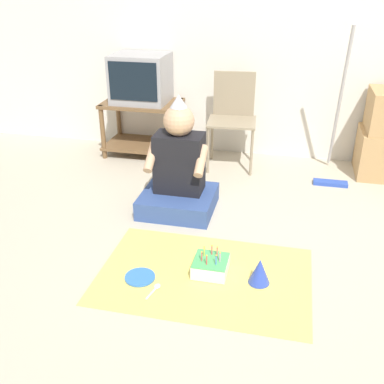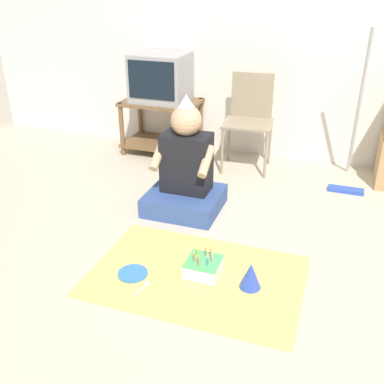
{
  "view_description": "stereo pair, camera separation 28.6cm",
  "coord_description": "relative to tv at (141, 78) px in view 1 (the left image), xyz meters",
  "views": [
    {
      "loc": [
        0.19,
        -2.2,
        1.61
      ],
      "look_at": [
        -0.39,
        0.31,
        0.35
      ],
      "focal_mm": 42.0,
      "sensor_mm": 36.0,
      "label": 1
    },
    {
      "loc": [
        0.46,
        -2.12,
        1.61
      ],
      "look_at": [
        -0.39,
        0.31,
        0.35
      ],
      "focal_mm": 42.0,
      "sensor_mm": 36.0,
      "label": 2
    }
  ],
  "objects": [
    {
      "name": "person_seated",
      "position": [
        0.62,
        -1.04,
        -0.45
      ],
      "size": [
        0.53,
        0.5,
        0.86
      ],
      "color": "#334C8C",
      "rests_on": "ground_plane"
    },
    {
      "name": "paper_plate",
      "position": [
        0.62,
        -1.94,
        -0.72
      ],
      "size": [
        0.18,
        0.18,
        0.01
      ],
      "color": "blue",
      "rests_on": "party_cloth"
    },
    {
      "name": "wall_back",
      "position": [
        1.2,
        0.26,
        0.54
      ],
      "size": [
        6.4,
        0.06,
        2.55
      ],
      "color": "silver",
      "rests_on": "ground_plane"
    },
    {
      "name": "tv_stand",
      "position": [
        -0.0,
        -0.01,
        -0.43
      ],
      "size": [
        0.72,
        0.47,
        0.52
      ],
      "color": "brown",
      "rests_on": "ground_plane"
    },
    {
      "name": "plastic_spoon_near",
      "position": [
        0.74,
        -2.02,
        -0.72
      ],
      "size": [
        0.05,
        0.14,
        0.01
      ],
      "color": "white",
      "rests_on": "party_cloth"
    },
    {
      "name": "birthday_cake",
      "position": [
        1.01,
        -1.79,
        -0.68
      ],
      "size": [
        0.2,
        0.2,
        0.16
      ],
      "color": "white",
      "rests_on": "party_cloth"
    },
    {
      "name": "party_cloth",
      "position": [
        0.98,
        -1.83,
        -0.73
      ],
      "size": [
        1.24,
        0.83,
        0.01
      ],
      "color": "#EAD666",
      "rests_on": "ground_plane"
    },
    {
      "name": "ground_plane",
      "position": [
        1.2,
        -1.76,
        -0.73
      ],
      "size": [
        16.0,
        16.0,
        0.0
      ],
      "primitive_type": "plane",
      "color": "#BCB29E"
    },
    {
      "name": "tv",
      "position": [
        0.0,
        0.0,
        0.0
      ],
      "size": [
        0.5,
        0.44,
        0.44
      ],
      "color": "#99999E",
      "rests_on": "tv_stand"
    },
    {
      "name": "party_hat_blue",
      "position": [
        1.3,
        -1.83,
        -0.65
      ],
      "size": [
        0.12,
        0.12,
        0.16
      ],
      "color": "blue",
      "rests_on": "party_cloth"
    },
    {
      "name": "folding_chair",
      "position": [
        0.87,
        -0.08,
        -0.25
      ],
      "size": [
        0.45,
        0.41,
        0.83
      ],
      "color": "gray",
      "rests_on": "ground_plane"
    },
    {
      "name": "dust_mop",
      "position": [
        1.76,
        -0.23,
        -0.35
      ],
      "size": [
        0.28,
        0.49,
        1.28
      ],
      "color": "#2D4CB2",
      "rests_on": "ground_plane"
    }
  ]
}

